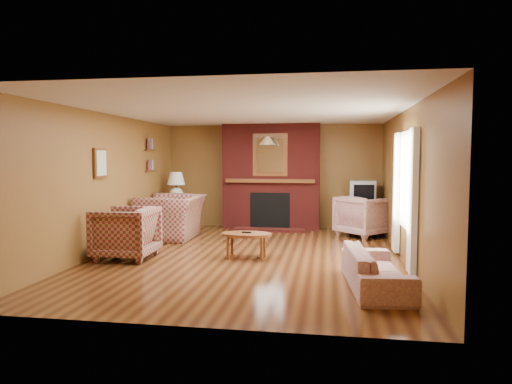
% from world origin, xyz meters
% --- Properties ---
extents(floor, '(6.50, 6.50, 0.00)m').
position_xyz_m(floor, '(0.00, 0.00, 0.00)').
color(floor, '#3F1F0D').
rests_on(floor, ground).
extents(ceiling, '(6.50, 6.50, 0.00)m').
position_xyz_m(ceiling, '(0.00, 0.00, 2.40)').
color(ceiling, silver).
rests_on(ceiling, wall_back).
extents(wall_back, '(6.50, 0.00, 6.50)m').
position_xyz_m(wall_back, '(0.00, 3.25, 1.20)').
color(wall_back, brown).
rests_on(wall_back, floor).
extents(wall_front, '(6.50, 0.00, 6.50)m').
position_xyz_m(wall_front, '(0.00, -3.25, 1.20)').
color(wall_front, brown).
rests_on(wall_front, floor).
extents(wall_left, '(0.00, 6.50, 6.50)m').
position_xyz_m(wall_left, '(-2.50, 0.00, 1.20)').
color(wall_left, brown).
rests_on(wall_left, floor).
extents(wall_right, '(0.00, 6.50, 6.50)m').
position_xyz_m(wall_right, '(2.50, 0.00, 1.20)').
color(wall_right, brown).
rests_on(wall_right, floor).
extents(fireplace, '(2.20, 0.82, 2.40)m').
position_xyz_m(fireplace, '(0.00, 2.98, 1.18)').
color(fireplace, '#581613').
rests_on(fireplace, floor).
extents(window_right, '(0.10, 1.85, 2.00)m').
position_xyz_m(window_right, '(2.45, -0.20, 1.13)').
color(window_right, beige).
rests_on(window_right, wall_right).
extents(bookshelf, '(0.09, 0.55, 0.71)m').
position_xyz_m(bookshelf, '(-2.44, 1.90, 1.67)').
color(bookshelf, brown).
rests_on(bookshelf, wall_left).
extents(botanical_print, '(0.05, 0.40, 0.50)m').
position_xyz_m(botanical_print, '(-2.47, -0.30, 1.55)').
color(botanical_print, brown).
rests_on(botanical_print, wall_left).
extents(pendant_light, '(0.36, 0.36, 0.48)m').
position_xyz_m(pendant_light, '(0.00, 2.30, 2.00)').
color(pendant_light, black).
rests_on(pendant_light, ceiling).
extents(plaid_loveseat, '(1.21, 1.37, 0.87)m').
position_xyz_m(plaid_loveseat, '(-1.85, 1.43, 0.44)').
color(plaid_loveseat, maroon).
rests_on(plaid_loveseat, floor).
extents(plaid_armchair, '(0.94, 0.92, 0.84)m').
position_xyz_m(plaid_armchair, '(-1.95, -0.50, 0.42)').
color(plaid_armchair, maroon).
rests_on(plaid_armchair, floor).
extents(floral_sofa, '(0.81, 1.73, 0.49)m').
position_xyz_m(floral_sofa, '(1.90, -1.60, 0.25)').
color(floral_sofa, beige).
rests_on(floral_sofa, floor).
extents(floral_armchair, '(1.30, 1.30, 0.85)m').
position_xyz_m(floral_armchair, '(2.03, 2.25, 0.42)').
color(floral_armchair, beige).
rests_on(floral_armchair, floor).
extents(coffee_table, '(0.82, 0.51, 0.44)m').
position_xyz_m(coffee_table, '(-0.01, -0.20, 0.36)').
color(coffee_table, brown).
rests_on(coffee_table, floor).
extents(side_table, '(0.50, 0.50, 0.65)m').
position_xyz_m(side_table, '(-2.10, 2.45, 0.33)').
color(side_table, brown).
rests_on(side_table, floor).
extents(table_lamp, '(0.40, 0.40, 0.66)m').
position_xyz_m(table_lamp, '(-2.10, 2.45, 1.02)').
color(table_lamp, silver).
rests_on(table_lamp, side_table).
extents(tv_stand, '(0.60, 0.55, 0.63)m').
position_xyz_m(tv_stand, '(2.05, 2.80, 0.31)').
color(tv_stand, black).
rests_on(tv_stand, floor).
extents(crt_tv, '(0.59, 0.59, 0.51)m').
position_xyz_m(crt_tv, '(2.05, 2.79, 0.88)').
color(crt_tv, '#A2A4AA').
rests_on(crt_tv, tv_stand).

